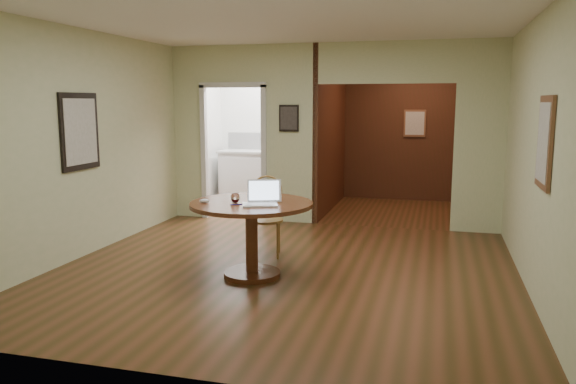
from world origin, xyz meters
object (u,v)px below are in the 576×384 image
(dining_table, at_px, (252,222))
(open_laptop, at_px, (262,198))
(closed_laptop, at_px, (265,197))
(chair, at_px, (267,211))

(dining_table, xyz_separation_m, open_laptop, (0.15, -0.10, 0.27))
(open_laptop, bearing_deg, closed_laptop, 81.83)
(dining_table, xyz_separation_m, closed_laptop, (0.08, 0.23, 0.22))
(chair, distance_m, closed_laptop, 0.74)
(open_laptop, relative_size, closed_laptop, 1.16)
(dining_table, distance_m, open_laptop, 0.33)
(dining_table, bearing_deg, chair, 97.00)
(chair, relative_size, closed_laptop, 2.71)
(dining_table, height_order, closed_laptop, closed_laptop)
(open_laptop, height_order, closed_laptop, open_laptop)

